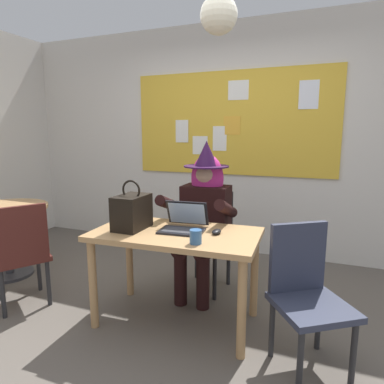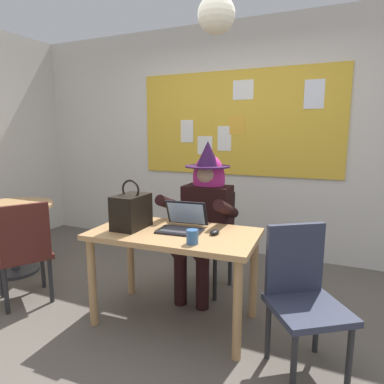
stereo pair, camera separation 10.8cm
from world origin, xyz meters
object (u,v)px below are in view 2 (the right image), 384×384
Objects in this scene: desk_main at (174,245)px; handbag at (131,211)px; person_costumed at (205,208)px; laptop at (183,224)px; chair_at_desk at (210,234)px; side_table_round at (12,222)px; computer_mouse at (215,232)px; chair_spare_by_window at (24,248)px; coffee_mug at (192,237)px; chair_extra_corner at (302,291)px.

desk_main is 3.33× the size of handbag.
person_costumed reaches higher than laptop.
chair_at_desk is 2.39× the size of handbag.
side_table_round is (-1.60, 0.19, -0.31)m from handbag.
handbag is (-0.37, -0.74, 0.35)m from chair_at_desk.
computer_mouse is at bearing -2.28° from side_table_round.
laptop is 0.40× the size of chair_spare_by_window.
chair_spare_by_window is (-1.50, -0.07, -0.27)m from coffee_mug.
chair_extra_corner reaches higher than side_table_round.
laptop reaches higher than desk_main.
desk_main is 3.56× the size of laptop.
coffee_mug is (0.21, -0.89, 0.26)m from chair_at_desk.
person_costumed is at bearing 86.56° from laptop.
computer_mouse is 1.09× the size of coffee_mug.
laptop is (0.04, 0.07, 0.15)m from desk_main.
coffee_mug reaches higher than side_table_round.
handbag is (-0.36, -0.62, 0.07)m from person_costumed.
chair_spare_by_window is (-1.57, -0.33, -0.24)m from computer_mouse.
handbag is (-0.38, -0.12, 0.09)m from laptop.
chair_spare_by_window is (-1.27, -0.27, -0.12)m from desk_main.
laptop is at bearing 16.95° from handbag.
chair_at_desk reaches higher than computer_mouse.
coffee_mug is (0.22, -0.77, -0.01)m from person_costumed.
chair_spare_by_window is at bearing -48.16° from chair_at_desk.
computer_mouse is at bearing 75.93° from coffee_mug.
chair_extra_corner is (0.90, -0.20, -0.27)m from laptop.
chair_spare_by_window reaches higher than coffee_mug.
chair_spare_by_window is at bearing -58.01° from person_costumed.
chair_extra_corner is at bearing -7.97° from desk_main.
side_table_round is (-2.24, 0.09, -0.20)m from computer_mouse.
chair_at_desk is (0.02, 0.69, -0.11)m from desk_main.
chair_at_desk is 0.95m from coffee_mug.
computer_mouse is 0.12× the size of chair_extra_corner.
desk_main is at bearing 139.64° from coffee_mug.
handbag is at bearing -134.87° from chair_spare_by_window.
laptop reaches higher than side_table_round.
handbag is at bearing -21.19° from chair_at_desk.
chair_at_desk is 0.30m from person_costumed.
chair_at_desk reaches higher than coffee_mug.
laptop is at bearing -2.27° from side_table_round.
person_costumed reaches higher than handbag.
person_costumed is (0.02, 0.57, 0.16)m from desk_main.
person_costumed is 0.59m from computer_mouse.
laptop is 0.94× the size of handbag.
person_costumed reaches higher than chair_at_desk.
chair_at_desk reaches higher than side_table_round.
handbag reaches higher than desk_main.
laptop is 0.26m from computer_mouse.
chair_at_desk is at bearing -167.00° from chair_extra_corner.
chair_extra_corner is (1.28, -0.08, -0.36)m from handbag.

